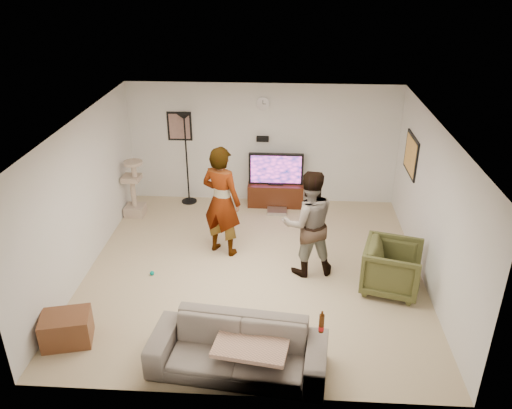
# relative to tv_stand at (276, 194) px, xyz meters

# --- Properties ---
(floor) EXTENTS (5.50, 5.50, 0.02)m
(floor) POSITION_rel_tv_stand_xyz_m (-0.29, -2.50, -0.25)
(floor) COLOR tan
(floor) RESTS_ON ground
(ceiling) EXTENTS (5.50, 5.50, 0.02)m
(ceiling) POSITION_rel_tv_stand_xyz_m (-0.29, -2.50, 2.27)
(ceiling) COLOR white
(ceiling) RESTS_ON wall_back
(wall_back) EXTENTS (5.50, 0.04, 2.50)m
(wall_back) POSITION_rel_tv_stand_xyz_m (-0.29, 0.25, 1.01)
(wall_back) COLOR silver
(wall_back) RESTS_ON floor
(wall_front) EXTENTS (5.50, 0.04, 2.50)m
(wall_front) POSITION_rel_tv_stand_xyz_m (-0.29, -5.25, 1.01)
(wall_front) COLOR silver
(wall_front) RESTS_ON floor
(wall_left) EXTENTS (0.04, 5.50, 2.50)m
(wall_left) POSITION_rel_tv_stand_xyz_m (-3.04, -2.50, 1.01)
(wall_left) COLOR silver
(wall_left) RESTS_ON floor
(wall_right) EXTENTS (0.04, 5.50, 2.50)m
(wall_right) POSITION_rel_tv_stand_xyz_m (2.46, -2.50, 1.01)
(wall_right) COLOR silver
(wall_right) RESTS_ON floor
(wall_clock) EXTENTS (0.26, 0.04, 0.26)m
(wall_clock) POSITION_rel_tv_stand_xyz_m (-0.29, 0.22, 1.86)
(wall_clock) COLOR white
(wall_clock) RESTS_ON wall_back
(wall_speaker) EXTENTS (0.25, 0.10, 0.10)m
(wall_speaker) POSITION_rel_tv_stand_xyz_m (-0.29, 0.19, 1.14)
(wall_speaker) COLOR black
(wall_speaker) RESTS_ON wall_back
(picture_back) EXTENTS (0.42, 0.03, 0.52)m
(picture_back) POSITION_rel_tv_stand_xyz_m (-1.99, 0.23, 1.36)
(picture_back) COLOR #7D5D56
(picture_back) RESTS_ON wall_back
(picture_right) EXTENTS (0.03, 0.78, 0.62)m
(picture_right) POSITION_rel_tv_stand_xyz_m (2.44, -0.90, 1.26)
(picture_right) COLOR gold
(picture_right) RESTS_ON wall_right
(tv_stand) EXTENTS (1.15, 0.45, 0.48)m
(tv_stand) POSITION_rel_tv_stand_xyz_m (0.00, 0.00, 0.00)
(tv_stand) COLOR #37170A
(tv_stand) RESTS_ON floor
(console_box) EXTENTS (0.40, 0.30, 0.07)m
(console_box) POSITION_rel_tv_stand_xyz_m (0.04, -0.40, -0.20)
(console_box) COLOR #BCBBC1
(console_box) RESTS_ON floor
(tv) EXTENTS (1.11, 0.08, 0.66)m
(tv) POSITION_rel_tv_stand_xyz_m (0.00, 0.00, 0.57)
(tv) COLOR black
(tv) RESTS_ON tv_stand
(tv_screen) EXTENTS (1.03, 0.01, 0.58)m
(tv_screen) POSITION_rel_tv_stand_xyz_m (0.00, -0.04, 0.57)
(tv_screen) COLOR #F940B2
(tv_screen) RESTS_ON tv
(floor_lamp) EXTENTS (0.32, 0.32, 1.93)m
(floor_lamp) POSITION_rel_tv_stand_xyz_m (-1.84, 0.02, 0.72)
(floor_lamp) COLOR black
(floor_lamp) RESTS_ON floor
(cat_tree) EXTENTS (0.38, 0.38, 1.18)m
(cat_tree) POSITION_rel_tv_stand_xyz_m (-2.82, -0.65, 0.35)
(cat_tree) COLOR tan
(cat_tree) RESTS_ON floor
(person_left) EXTENTS (0.85, 0.73, 1.96)m
(person_left) POSITION_rel_tv_stand_xyz_m (-0.87, -1.96, 0.74)
(person_left) COLOR #ABACBB
(person_left) RESTS_ON floor
(person_right) EXTENTS (0.99, 0.84, 1.79)m
(person_right) POSITION_rel_tv_stand_xyz_m (0.58, -2.51, 0.66)
(person_right) COLOR #353C88
(person_right) RESTS_ON floor
(sofa) EXTENTS (2.28, 1.10, 0.64)m
(sofa) POSITION_rel_tv_stand_xyz_m (-0.34, -4.80, 0.08)
(sofa) COLOR #6D645D
(sofa) RESTS_ON floor
(throw_blanket) EXTENTS (1.00, 0.83, 0.06)m
(throw_blanket) POSITION_rel_tv_stand_xyz_m (-0.16, -4.80, 0.20)
(throw_blanket) COLOR tan
(throw_blanket) RESTS_ON sofa
(beer_bottle) EXTENTS (0.06, 0.06, 0.25)m
(beer_bottle) POSITION_rel_tv_stand_xyz_m (0.68, -4.80, 0.53)
(beer_bottle) COLOR #3D1C05
(beer_bottle) RESTS_ON sofa
(armchair) EXTENTS (1.06, 1.05, 0.79)m
(armchair) POSITION_rel_tv_stand_xyz_m (1.88, -2.94, 0.16)
(armchair) COLOR #454824
(armchair) RESTS_ON floor
(side_table) EXTENTS (0.74, 0.62, 0.42)m
(side_table) POSITION_rel_tv_stand_xyz_m (-2.69, -4.44, -0.03)
(side_table) COLOR brown
(side_table) RESTS_ON floor
(toy_ball) EXTENTS (0.07, 0.07, 0.07)m
(toy_ball) POSITION_rel_tv_stand_xyz_m (-1.95, -2.79, -0.20)
(toy_ball) COLOR #008E80
(toy_ball) RESTS_ON floor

